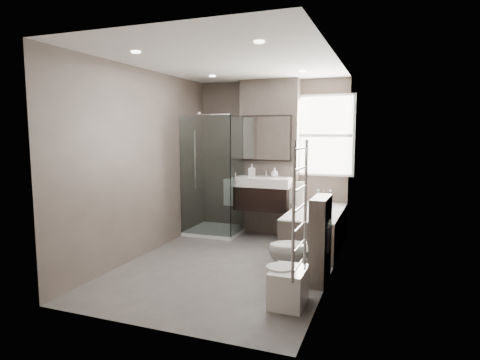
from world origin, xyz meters
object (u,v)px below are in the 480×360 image
at_px(toilet, 299,250).
at_px(vanity, 263,193).
at_px(bidet, 288,286).
at_px(bathtub, 316,227).

bearing_deg(toilet, vanity, -158.69).
xyz_separation_m(toilet, bidet, (0.04, -0.69, -0.17)).
relative_size(vanity, bathtub, 0.59).
relative_size(vanity, bidet, 1.96).
bearing_deg(toilet, bidet, -4.38).
bearing_deg(bathtub, bidet, -87.54).
xyz_separation_m(vanity, bidet, (1.01, -2.41, -0.54)).
relative_size(bathtub, bidet, 3.30).
xyz_separation_m(vanity, toilet, (0.97, -1.72, -0.38)).
distance_m(toilet, bidet, 0.71).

